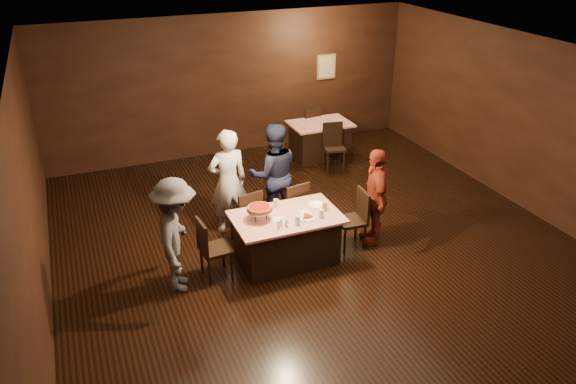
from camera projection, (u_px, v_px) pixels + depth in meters
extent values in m
plane|color=black|center=(334.00, 265.00, 8.51)|extent=(10.00, 10.00, 0.00)
cube|color=silver|center=(343.00, 69.00, 7.18)|extent=(8.00, 10.00, 0.04)
cube|color=black|center=(233.00, 85.00, 11.99)|extent=(8.00, 0.04, 3.00)
cube|color=black|center=(29.00, 230.00, 6.49)|extent=(0.04, 10.00, 3.00)
cube|color=black|center=(556.00, 137.00, 9.20)|extent=(0.04, 10.00, 3.00)
cube|color=tan|center=(326.00, 67.00, 12.62)|extent=(0.46, 0.03, 0.56)
cube|color=beige|center=(327.00, 67.00, 12.60)|extent=(0.38, 0.01, 0.48)
cube|color=#AE1D0B|center=(286.00, 238.00, 8.47)|extent=(1.60, 1.00, 0.77)
cube|color=#A5140B|center=(320.00, 140.00, 12.18)|extent=(1.30, 0.90, 0.77)
cube|color=black|center=(245.00, 216.00, 8.92)|extent=(0.49, 0.49, 0.95)
cube|color=black|center=(292.00, 207.00, 9.19)|extent=(0.48, 0.48, 0.95)
cube|color=black|center=(216.00, 248.00, 8.06)|extent=(0.45, 0.45, 0.95)
cube|color=black|center=(351.00, 220.00, 8.81)|extent=(0.45, 0.45, 0.95)
cube|color=black|center=(334.00, 147.00, 11.56)|extent=(0.50, 0.50, 0.95)
cube|color=black|center=(309.00, 127.00, 12.64)|extent=(0.47, 0.47, 0.95)
imported|color=silver|center=(228.00, 182.00, 9.08)|extent=(0.67, 0.46, 1.78)
imported|color=#181C33|center=(274.00, 174.00, 9.35)|extent=(0.95, 0.79, 1.77)
imported|color=#4C4D51|center=(176.00, 235.00, 7.66)|extent=(0.90, 1.22, 1.68)
imported|color=maroon|center=(375.00, 196.00, 8.81)|extent=(0.66, 1.01, 1.60)
cylinder|color=black|center=(257.00, 212.00, 8.26)|extent=(0.01, 0.01, 0.15)
cylinder|color=black|center=(255.00, 217.00, 8.10)|extent=(0.01, 0.01, 0.15)
cylinder|color=black|center=(266.00, 215.00, 8.16)|extent=(0.01, 0.01, 0.15)
cylinder|color=silver|center=(260.00, 210.00, 8.14)|extent=(0.38, 0.38, 0.01)
cylinder|color=#B27233|center=(260.00, 208.00, 8.13)|extent=(0.35, 0.35, 0.05)
cylinder|color=#A5140C|center=(259.00, 206.00, 8.11)|extent=(0.30, 0.30, 0.01)
cylinder|color=white|center=(307.00, 218.00, 8.23)|extent=(0.25, 0.25, 0.01)
cylinder|color=#B27233|center=(307.00, 216.00, 8.22)|extent=(0.18, 0.18, 0.04)
cylinder|color=#A5140C|center=(307.00, 215.00, 8.21)|extent=(0.14, 0.14, 0.01)
cylinder|color=white|center=(316.00, 205.00, 8.61)|extent=(0.25, 0.25, 0.01)
cylinder|color=silver|center=(297.00, 220.00, 8.04)|extent=(0.08, 0.08, 0.14)
cylinder|color=silver|center=(321.00, 214.00, 8.22)|extent=(0.08, 0.08, 0.14)
cylinder|color=#BF7F26|center=(325.00, 206.00, 8.43)|extent=(0.08, 0.08, 0.14)
cylinder|color=silver|center=(276.00, 204.00, 8.50)|extent=(0.08, 0.08, 0.14)
cylinder|color=silver|center=(281.00, 224.00, 8.02)|extent=(0.04, 0.04, 0.08)
cylinder|color=silver|center=(281.00, 221.00, 8.00)|extent=(0.05, 0.05, 0.02)
cylinder|color=silver|center=(286.00, 224.00, 7.99)|extent=(0.04, 0.04, 0.08)
cylinder|color=silver|center=(286.00, 222.00, 7.97)|extent=(0.05, 0.05, 0.02)
cylinder|color=silver|center=(279.00, 226.00, 7.95)|extent=(0.04, 0.04, 0.08)
cylinder|color=silver|center=(279.00, 223.00, 7.93)|extent=(0.05, 0.05, 0.02)
cube|color=white|center=(305.00, 212.00, 8.40)|extent=(0.19, 0.19, 0.01)
cube|color=white|center=(278.00, 219.00, 8.21)|extent=(0.21, 0.21, 0.01)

